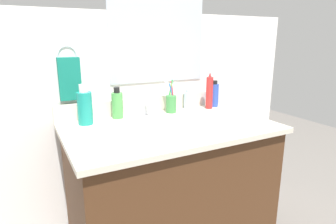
{
  "coord_description": "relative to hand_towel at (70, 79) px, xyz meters",
  "views": [
    {
      "loc": [
        -0.65,
        -1.22,
        1.16
      ],
      "look_at": [
        -0.01,
        0.0,
        0.8
      ],
      "focal_mm": 30.73,
      "sensor_mm": 36.0,
      "label": 1
    }
  ],
  "objects": [
    {
      "name": "bottle_gel_clear",
      "position": [
        0.68,
        -0.06,
        -0.17
      ],
      "size": [
        0.05,
        0.05,
        0.12
      ],
      "color": "silver",
      "rests_on": "countertop"
    },
    {
      "name": "backsplash",
      "position": [
        0.42,
        -0.02,
        -0.17
      ],
      "size": [
        1.03,
        0.02,
        0.09
      ],
      "primitive_type": "cube",
      "color": "beige",
      "rests_on": "countertop"
    },
    {
      "name": "bottle_toner_green",
      "position": [
        0.22,
        -0.07,
        -0.14
      ],
      "size": [
        0.06,
        0.06,
        0.17
      ],
      "color": "#4C9E4C",
      "rests_on": "countertop"
    },
    {
      "name": "bottle_spray_red",
      "position": [
        0.8,
        -0.12,
        -0.12
      ],
      "size": [
        0.04,
        0.04,
        0.23
      ],
      "color": "red",
      "rests_on": "countertop"
    },
    {
      "name": "vanity_cabinet",
      "position": [
        0.42,
        -0.33,
        -0.6
      ],
      "size": [
        0.99,
        0.58,
        0.71
      ],
      "primitive_type": "cube",
      "color": "#4C2D19",
      "rests_on": "ground_plane"
    },
    {
      "name": "mirror_panel",
      "position": [
        0.52,
        0.02,
        0.23
      ],
      "size": [
        0.6,
        0.01,
        0.56
      ],
      "primitive_type": "cube",
      "color": "#B2BCC6"
    },
    {
      "name": "faucet",
      "position": [
        0.37,
        -0.12,
        -0.19
      ],
      "size": [
        0.16,
        0.1,
        0.08
      ],
      "color": "silver",
      "rests_on": "countertop"
    },
    {
      "name": "cup_green",
      "position": [
        0.54,
        -0.1,
        -0.16
      ],
      "size": [
        0.07,
        0.06,
        0.19
      ],
      "color": "#3F8C47",
      "rests_on": "countertop"
    },
    {
      "name": "countertop",
      "position": [
        0.42,
        -0.33,
        -0.23
      ],
      "size": [
        1.03,
        0.63,
        0.03
      ],
      "primitive_type": "cube",
      "color": "beige",
      "rests_on": "vanity_cabinet"
    },
    {
      "name": "bottle_mouthwash_teal",
      "position": [
        0.04,
        -0.11,
        -0.13
      ],
      "size": [
        0.07,
        0.07,
        0.2
      ],
      "color": "teal",
      "rests_on": "countertop"
    },
    {
      "name": "towel_ring",
      "position": [
        0.0,
        0.02,
        0.12
      ],
      "size": [
        0.1,
        0.01,
        0.1
      ],
      "primitive_type": "torus",
      "rotation": [
        1.57,
        0.0,
        0.0
      ],
      "color": "silver"
    },
    {
      "name": "back_wall",
      "position": [
        0.42,
        0.04,
        -0.3
      ],
      "size": [
        2.13,
        0.04,
        1.3
      ],
      "primitive_type": "cube",
      "color": "white",
      "rests_on": "ground_plane"
    },
    {
      "name": "sink_basin",
      "position": [
        0.37,
        -0.31,
        -0.25
      ],
      "size": [
        0.35,
        0.35,
        0.11
      ],
      "color": "white",
      "rests_on": "countertop"
    },
    {
      "name": "hand_towel",
      "position": [
        0.0,
        0.0,
        0.0
      ],
      "size": [
        0.11,
        0.04,
        0.22
      ],
      "primitive_type": "cube",
      "color": "#147260"
    },
    {
      "name": "bottle_shampoo_blue",
      "position": [
        0.86,
        -0.08,
        -0.14
      ],
      "size": [
        0.06,
        0.06,
        0.17
      ],
      "color": "#2D4CB2",
      "rests_on": "countertop"
    }
  ]
}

